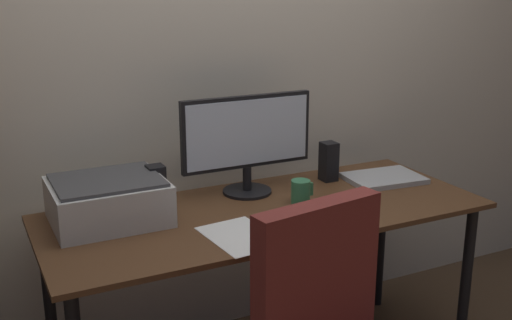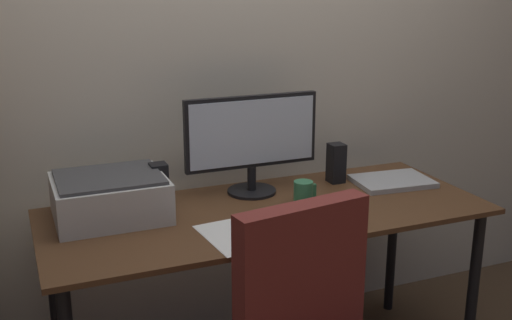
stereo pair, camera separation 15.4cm
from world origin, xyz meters
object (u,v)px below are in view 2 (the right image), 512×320
Objects in this scene: keyboard at (296,225)px; coffee_mug at (303,193)px; desk at (267,229)px; speaker_left at (159,185)px; mouse at (341,213)px; monitor at (252,138)px; laptop at (392,181)px; printer at (110,197)px; speaker_right at (336,163)px.

keyboard is 0.24m from coffee_mug.
speaker_left is (-0.37, 0.19, 0.17)m from desk.
mouse reaches higher than desk.
laptop is (0.60, -0.12, -0.22)m from monitor.
coffee_mug is (0.13, 0.20, 0.04)m from keyboard.
mouse is (0.22, -0.17, 0.10)m from desk.
speaker_left is at bearing 14.36° from printer.
monitor is at bearing 112.54° from mouse.
desk is 5.83× the size of keyboard.
speaker_left reaches higher than keyboard.
laptop is 1.88× the size of speaker_right.
printer is at bearing -174.32° from monitor.
coffee_mug is (0.15, 0.00, 0.13)m from desk.
monitor is 0.61m from printer.
speaker_left is at bearing 180.00° from speaker_right.
speaker_left is 0.77m from speaker_right.
speaker_left is at bearing 135.40° from keyboard.
speaker_right is (-0.21, 0.11, 0.07)m from laptop.
speaker_right is (0.77, 0.00, 0.00)m from speaker_left.
speaker_left is at bearing 142.15° from mouse.
desk is at bearing -27.67° from speaker_left.
laptop is 1.00m from speaker_left.
coffee_mug is at bearing -20.19° from speaker_left.
desk is 9.94× the size of speaker_left.
mouse is 0.47m from laptop.
speaker_left reaches higher than printer.
mouse is 1.04× the size of coffee_mug.
speaker_right reaches higher than printer.
mouse is 0.70m from speaker_left.
keyboard is at bearing -83.48° from desk.
monitor reaches higher than laptop.
monitor is at bearing 173.69° from laptop.
laptop is at bearing -6.55° from speaker_left.
keyboard reaches higher than desk.
printer is (-1.18, 0.06, 0.07)m from laptop.
mouse is at bearing -142.22° from laptop.
coffee_mug reaches higher than mouse.
monitor reaches higher than speaker_right.
keyboard is at bearing -89.33° from monitor.
mouse is at bearing -61.44° from monitor.
coffee_mug is at bearing 105.50° from mouse.
speaker_right is (0.41, 0.19, 0.17)m from desk.
laptop is at bearing 26.65° from mouse.
printer reaches higher than mouse.
coffee_mug is 0.47m from laptop.
laptop is (0.46, 0.08, -0.04)m from coffee_mug.
speaker_left is 0.43× the size of printer.
keyboard is at bearing -134.08° from speaker_right.
laptop is at bearing 25.95° from keyboard.
monitor reaches higher than mouse.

